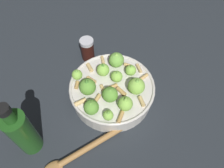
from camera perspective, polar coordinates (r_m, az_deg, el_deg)
ground_plane at (r=0.66m, az=-0.00°, el=-3.24°), size 2.40×2.40×0.00m
cooking_pan at (r=0.63m, az=-0.06°, el=-1.45°), size 0.25×0.25×0.11m
pepper_shaker at (r=0.74m, az=-6.54°, el=9.17°), size 0.05×0.05×0.08m
olive_oil_bottle at (r=0.56m, az=-22.72°, el=-11.75°), size 0.06×0.06×0.20m
wooden_spoon at (r=0.59m, az=-7.42°, el=-17.04°), size 0.04×0.26×0.02m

